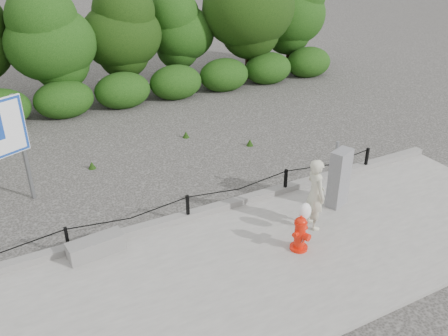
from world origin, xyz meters
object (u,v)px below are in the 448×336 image
object	(u,v)px
concrete_block	(96,246)
utility_cabinet	(339,178)
pedestrian	(315,195)
fire_hydrant	(300,234)

from	to	relation	value
concrete_block	utility_cabinet	xyz separation A→B (m)	(5.25, -0.74, 0.50)
pedestrian	fire_hydrant	bearing A→B (deg)	135.05
fire_hydrant	pedestrian	distance (m)	0.95
fire_hydrant	utility_cabinet	size ratio (longest dim) A/B	0.51
pedestrian	utility_cabinet	world-z (taller)	pedestrian
pedestrian	concrete_block	xyz separation A→B (m)	(-4.22, 1.19, -0.59)
fire_hydrant	utility_cabinet	xyz separation A→B (m)	(1.72, 0.96, 0.31)
pedestrian	concrete_block	size ratio (longest dim) A/B	1.45
pedestrian	concrete_block	distance (m)	4.42
utility_cabinet	fire_hydrant	bearing A→B (deg)	-171.41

